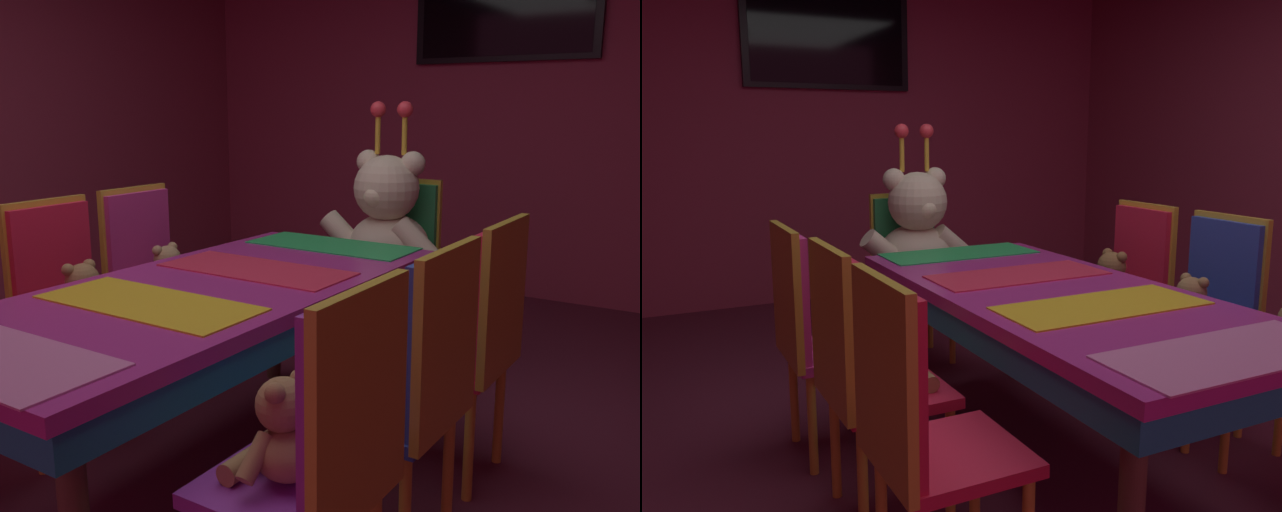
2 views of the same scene
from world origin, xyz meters
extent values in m
plane|color=#591E33|center=(0.00, 0.00, 0.00)|extent=(7.90, 7.90, 0.00)
cube|color=#99334C|center=(0.00, 3.20, 1.40)|extent=(5.20, 0.12, 2.80)
cube|color=#B22D8C|center=(0.00, 0.00, 0.71)|extent=(0.90, 2.00, 0.05)
cube|color=teal|center=(0.00, 0.00, 0.64)|extent=(0.88, 1.96, 0.10)
cylinder|color=#4C3826|center=(0.38, 0.90, 0.34)|extent=(0.07, 0.07, 0.69)
cylinder|color=#4C3826|center=(-0.38, 0.90, 0.34)|extent=(0.07, 0.07, 0.69)
cube|color=pink|center=(0.00, -0.85, 0.74)|extent=(0.77, 0.32, 0.01)
cube|color=yellow|center=(0.00, -0.28, 0.74)|extent=(0.77, 0.32, 0.01)
cube|color=#E52D4C|center=(0.00, 0.28, 0.74)|extent=(0.77, 0.32, 0.01)
cube|color=green|center=(0.00, 0.85, 0.74)|extent=(0.77, 0.32, 0.01)
cube|color=red|center=(-0.71, -0.51, 0.44)|extent=(0.40, 0.40, 0.04)
cube|color=red|center=(-0.89, -0.51, 0.71)|extent=(0.05, 0.38, 0.50)
cube|color=gold|center=(-0.91, -0.51, 0.71)|extent=(0.03, 0.41, 0.55)
cylinder|color=gold|center=(-0.55, -0.35, 0.21)|extent=(0.04, 0.04, 0.42)
cube|color=red|center=(-0.70, 0.00, 0.44)|extent=(0.40, 0.40, 0.04)
cube|color=red|center=(-0.88, 0.00, 0.71)|extent=(0.05, 0.38, 0.50)
cube|color=gold|center=(-0.91, 0.00, 0.71)|extent=(0.03, 0.41, 0.55)
cylinder|color=gold|center=(-0.54, 0.16, 0.21)|extent=(0.04, 0.04, 0.42)
cylinder|color=gold|center=(-0.54, -0.16, 0.21)|extent=(0.04, 0.04, 0.42)
cylinder|color=gold|center=(-0.86, 0.16, 0.21)|extent=(0.04, 0.04, 0.42)
cylinder|color=gold|center=(-0.86, -0.16, 0.21)|extent=(0.04, 0.04, 0.42)
ellipsoid|color=#9E7247|center=(-0.70, 0.00, 0.54)|extent=(0.18, 0.18, 0.14)
sphere|color=#9E7247|center=(-0.69, 0.00, 0.66)|extent=(0.14, 0.14, 0.14)
sphere|color=tan|center=(-0.64, 0.00, 0.65)|extent=(0.05, 0.05, 0.05)
sphere|color=#9E7247|center=(-0.70, 0.05, 0.72)|extent=(0.05, 0.05, 0.05)
sphere|color=#9E7247|center=(-0.70, -0.06, 0.72)|extent=(0.05, 0.05, 0.05)
cylinder|color=#9E7247|center=(-0.67, 0.08, 0.55)|extent=(0.05, 0.12, 0.12)
cylinder|color=#9E7247|center=(-0.67, -0.09, 0.55)|extent=(0.05, 0.12, 0.12)
cylinder|color=#9E7247|center=(-0.59, 0.04, 0.49)|extent=(0.06, 0.13, 0.06)
cylinder|color=#9E7247|center=(-0.59, -0.05, 0.49)|extent=(0.06, 0.13, 0.06)
cube|color=#CC338C|center=(-0.74, 0.52, 0.44)|extent=(0.40, 0.40, 0.04)
cube|color=#CC338C|center=(-0.92, 0.52, 0.71)|extent=(0.05, 0.38, 0.50)
cube|color=gold|center=(-0.94, 0.52, 0.71)|extent=(0.03, 0.41, 0.55)
cylinder|color=gold|center=(-0.58, 0.68, 0.21)|extent=(0.04, 0.04, 0.42)
cylinder|color=gold|center=(-0.58, 0.36, 0.21)|extent=(0.04, 0.04, 0.42)
cylinder|color=gold|center=(-0.90, 0.68, 0.21)|extent=(0.04, 0.04, 0.42)
cylinder|color=gold|center=(-0.90, 0.36, 0.21)|extent=(0.04, 0.04, 0.42)
ellipsoid|color=tan|center=(-0.74, 0.52, 0.53)|extent=(0.16, 0.16, 0.13)
sphere|color=tan|center=(-0.72, 0.52, 0.65)|extent=(0.13, 0.13, 0.13)
sphere|color=tan|center=(-0.68, 0.52, 0.64)|extent=(0.05, 0.05, 0.05)
sphere|color=tan|center=(-0.74, 0.57, 0.70)|extent=(0.05, 0.05, 0.05)
sphere|color=tan|center=(-0.74, 0.47, 0.70)|extent=(0.05, 0.05, 0.05)
cylinder|color=tan|center=(-0.70, 0.60, 0.55)|extent=(0.05, 0.12, 0.11)
cylinder|color=tan|center=(-0.70, 0.44, 0.55)|extent=(0.05, 0.12, 0.11)
cylinder|color=tan|center=(-0.63, 0.56, 0.49)|extent=(0.06, 0.12, 0.06)
cylinder|color=tan|center=(-0.63, 0.48, 0.49)|extent=(0.06, 0.12, 0.06)
cylinder|color=gold|center=(0.89, -0.37, 0.21)|extent=(0.04, 0.04, 0.42)
cylinder|color=gold|center=(0.57, -0.37, 0.21)|extent=(0.04, 0.04, 0.42)
cylinder|color=#9E7247|center=(0.70, -0.45, 0.55)|extent=(0.05, 0.12, 0.11)
cylinder|color=#9E7247|center=(0.62, -0.49, 0.49)|extent=(0.06, 0.13, 0.06)
cube|color=#2D47B2|center=(0.73, -0.02, 0.44)|extent=(0.40, 0.40, 0.04)
cube|color=#2D47B2|center=(0.91, -0.02, 0.71)|extent=(0.05, 0.38, 0.50)
cube|color=gold|center=(0.93, -0.02, 0.71)|extent=(0.03, 0.41, 0.55)
cylinder|color=gold|center=(0.89, 0.14, 0.21)|extent=(0.04, 0.04, 0.42)
cylinder|color=gold|center=(0.89, -0.18, 0.21)|extent=(0.04, 0.04, 0.42)
cylinder|color=gold|center=(0.57, 0.14, 0.21)|extent=(0.04, 0.04, 0.42)
cylinder|color=gold|center=(0.57, -0.18, 0.21)|extent=(0.04, 0.04, 0.42)
ellipsoid|color=#9E7247|center=(0.73, -0.02, 0.53)|extent=(0.17, 0.17, 0.13)
sphere|color=#9E7247|center=(0.71, -0.02, 0.65)|extent=(0.13, 0.13, 0.13)
sphere|color=tan|center=(0.67, -0.02, 0.64)|extent=(0.05, 0.05, 0.05)
sphere|color=#9E7247|center=(0.73, -0.07, 0.70)|extent=(0.05, 0.05, 0.05)
sphere|color=#9E7247|center=(0.73, 0.03, 0.70)|extent=(0.05, 0.05, 0.05)
cylinder|color=#9E7247|center=(0.69, -0.10, 0.55)|extent=(0.05, 0.12, 0.11)
cylinder|color=#9E7247|center=(0.69, 0.06, 0.55)|extent=(0.05, 0.12, 0.11)
cylinder|color=#9E7247|center=(0.62, -0.06, 0.49)|extent=(0.06, 0.12, 0.06)
cylinder|color=#9E7247|center=(0.62, 0.03, 0.49)|extent=(0.06, 0.12, 0.06)
cube|color=red|center=(0.72, 0.51, 0.44)|extent=(0.40, 0.40, 0.04)
cube|color=red|center=(0.90, 0.51, 0.71)|extent=(0.05, 0.38, 0.50)
cube|color=gold|center=(0.92, 0.51, 0.71)|extent=(0.03, 0.41, 0.55)
cylinder|color=gold|center=(0.88, 0.67, 0.21)|extent=(0.04, 0.04, 0.42)
cylinder|color=gold|center=(0.88, 0.35, 0.21)|extent=(0.04, 0.04, 0.42)
cylinder|color=gold|center=(0.56, 0.67, 0.21)|extent=(0.04, 0.04, 0.42)
cylinder|color=gold|center=(0.56, 0.35, 0.21)|extent=(0.04, 0.04, 0.42)
ellipsoid|color=olive|center=(0.72, 0.51, 0.54)|extent=(0.18, 0.18, 0.15)
sphere|color=olive|center=(0.70, 0.51, 0.67)|extent=(0.15, 0.15, 0.15)
sphere|color=#AE7747|center=(0.65, 0.51, 0.66)|extent=(0.06, 0.06, 0.06)
sphere|color=olive|center=(0.72, 0.46, 0.73)|extent=(0.06, 0.06, 0.06)
sphere|color=olive|center=(0.72, 0.57, 0.73)|extent=(0.06, 0.06, 0.06)
cylinder|color=olive|center=(0.68, 0.42, 0.56)|extent=(0.05, 0.13, 0.12)
cylinder|color=olive|center=(0.68, 0.60, 0.56)|extent=(0.05, 0.13, 0.12)
cylinder|color=olive|center=(0.60, 0.46, 0.49)|extent=(0.06, 0.14, 0.06)
cylinder|color=olive|center=(0.60, 0.56, 0.49)|extent=(0.06, 0.14, 0.06)
cube|color=#268C4C|center=(0.00, 1.42, 0.44)|extent=(0.40, 0.40, 0.04)
cube|color=#268C4C|center=(0.00, 1.60, 0.71)|extent=(0.38, 0.05, 0.50)
cube|color=gold|center=(0.00, 1.62, 0.71)|extent=(0.41, 0.03, 0.55)
cylinder|color=gold|center=(0.16, 1.58, 0.21)|extent=(0.04, 0.04, 0.42)
cylinder|color=gold|center=(0.16, 1.26, 0.21)|extent=(0.04, 0.04, 0.42)
cylinder|color=gold|center=(-0.16, 1.58, 0.21)|extent=(0.04, 0.04, 0.42)
cylinder|color=gold|center=(-0.16, 1.26, 0.21)|extent=(0.04, 0.04, 0.42)
ellipsoid|color=beige|center=(0.00, 1.42, 0.65)|extent=(0.42, 0.42, 0.34)
sphere|color=beige|center=(0.00, 1.38, 0.95)|extent=(0.34, 0.34, 0.34)
sphere|color=#FFF2C8|center=(0.00, 1.27, 0.93)|extent=(0.13, 0.13, 0.13)
sphere|color=beige|center=(0.13, 1.42, 1.08)|extent=(0.13, 0.13, 0.13)
sphere|color=beige|center=(-0.13, 1.42, 1.08)|extent=(0.13, 0.13, 0.13)
cylinder|color=beige|center=(0.21, 1.33, 0.68)|extent=(0.30, 0.12, 0.28)
cylinder|color=beige|center=(-0.21, 1.33, 0.68)|extent=(0.30, 0.12, 0.28)
cylinder|color=beige|center=(0.11, 1.14, 0.53)|extent=(0.32, 0.15, 0.15)
cylinder|color=beige|center=(-0.11, 1.14, 0.53)|extent=(0.32, 0.15, 0.15)
cylinder|color=gold|center=(0.08, 1.42, 1.24)|extent=(0.03, 0.03, 0.23)
sphere|color=#E5333F|center=(0.08, 1.42, 1.35)|extent=(0.08, 0.08, 0.08)
cylinder|color=gold|center=(-0.08, 1.42, 1.24)|extent=(0.03, 0.03, 0.23)
sphere|color=#E5333F|center=(-0.08, 1.42, 1.35)|extent=(0.08, 0.08, 0.08)
cube|color=black|center=(0.00, 3.11, 2.05)|extent=(1.30, 0.05, 0.76)
cube|color=black|center=(0.00, 3.08, 2.05)|extent=(1.20, 0.01, 0.68)
camera|label=1|loc=(1.65, -1.81, 1.37)|focal=38.98mm
camera|label=2|loc=(-1.47, -2.08, 1.36)|focal=36.96mm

